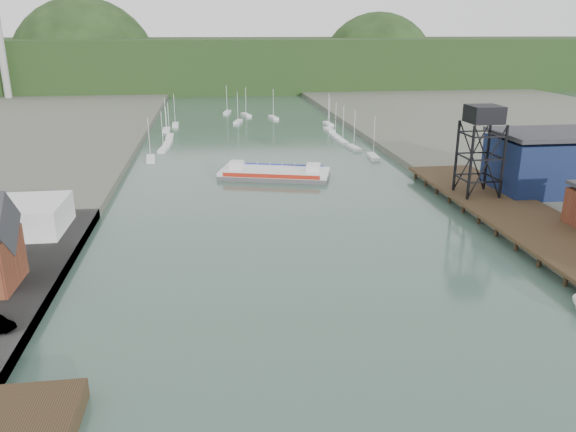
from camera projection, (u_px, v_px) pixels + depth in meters
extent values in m
cube|color=black|center=(523.00, 217.00, 90.61)|extent=(14.00, 70.00, 0.50)
cylinder|color=black|center=(487.00, 225.00, 90.19)|extent=(0.60, 0.60, 2.20)
cylinder|color=black|center=(557.00, 222.00, 91.73)|extent=(0.60, 0.60, 2.20)
cube|color=silver|center=(3.00, 217.00, 84.29)|extent=(18.00, 12.00, 4.50)
cylinder|color=black|center=(471.00, 163.00, 97.23)|extent=(0.50, 0.50, 13.00)
cylinder|color=black|center=(503.00, 162.00, 98.00)|extent=(0.50, 0.50, 13.00)
cylinder|color=black|center=(456.00, 156.00, 102.87)|extent=(0.50, 0.50, 13.00)
cylinder|color=black|center=(487.00, 155.00, 103.65)|extent=(0.50, 0.50, 13.00)
cube|color=black|center=(484.00, 114.00, 97.91)|extent=(5.50, 5.50, 3.00)
cube|color=#0B1433|center=(549.00, 165.00, 104.89)|extent=(20.00, 14.00, 10.00)
cube|color=#2D2D33|center=(554.00, 134.00, 103.03)|extent=(20.50, 14.50, 0.80)
cube|color=silver|center=(151.00, 159.00, 138.17)|extent=(2.67, 7.65, 0.90)
cube|color=silver|center=(164.00, 150.00, 149.18)|extent=(2.81, 7.67, 0.90)
cube|color=silver|center=(168.00, 143.00, 157.59)|extent=(2.35, 7.59, 0.90)
cube|color=silver|center=(170.00, 137.00, 166.90)|extent=(2.01, 7.50, 0.90)
cube|color=silver|center=(166.00, 130.00, 178.18)|extent=(2.00, 7.50, 0.90)
cube|color=silver|center=(175.00, 125.00, 187.72)|extent=(2.16, 7.54, 0.90)
cube|color=silver|center=(373.00, 157.00, 140.68)|extent=(2.53, 7.62, 0.90)
cube|color=silver|center=(354.00, 148.00, 151.20)|extent=(2.76, 7.67, 0.90)
cube|color=silver|center=(343.00, 142.00, 159.32)|extent=(2.22, 7.56, 0.90)
cube|color=silver|center=(335.00, 136.00, 167.75)|extent=(2.18, 7.54, 0.90)
cube|color=silver|center=(329.00, 130.00, 178.24)|extent=(2.46, 7.61, 0.90)
cube|color=silver|center=(328.00, 124.00, 189.42)|extent=(2.48, 7.61, 0.90)
cube|color=silver|center=(238.00, 122.00, 194.04)|extent=(3.78, 7.76, 0.90)
cube|color=silver|center=(273.00, 118.00, 203.26)|extent=(3.31, 7.74, 0.90)
cube|color=silver|center=(246.00, 115.00, 209.58)|extent=(3.76, 7.76, 0.90)
cube|color=silver|center=(227.00, 112.00, 216.23)|extent=(3.40, 7.74, 0.90)
cube|color=black|center=(230.00, 64.00, 322.38)|extent=(500.00, 120.00, 28.00)
sphere|color=black|center=(87.00, 72.00, 313.37)|extent=(80.00, 80.00, 80.00)
sphere|color=black|center=(377.00, 72.00, 345.24)|extent=(70.00, 70.00, 70.00)
cube|color=#4D4D50|center=(275.00, 175.00, 122.20)|extent=(25.13, 15.48, 0.94)
cube|color=silver|center=(275.00, 172.00, 121.93)|extent=(25.13, 15.48, 0.75)
cube|color=#B42414|center=(271.00, 176.00, 117.43)|extent=(19.87, 5.83, 0.84)
cube|color=#16259B|center=(278.00, 166.00, 126.32)|extent=(19.87, 5.83, 0.84)
cube|color=silver|center=(237.00, 165.00, 122.73)|extent=(3.48, 3.48, 1.88)
cube|color=silver|center=(313.00, 168.00, 120.43)|extent=(3.48, 3.48, 1.88)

